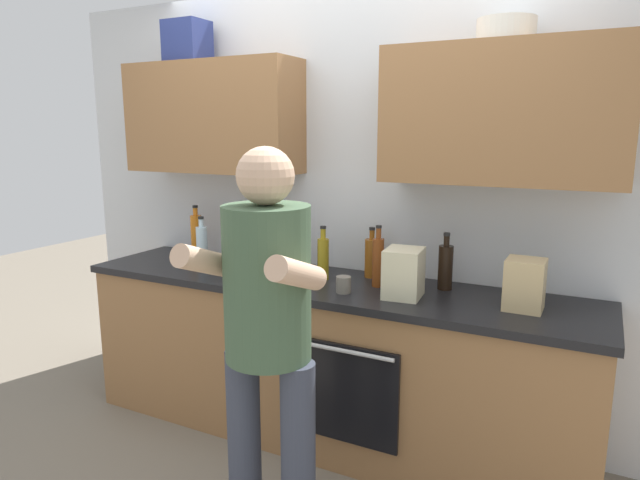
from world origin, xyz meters
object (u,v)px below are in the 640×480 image
Objects in this scene: knife_block at (276,249)px; grocery_bag_bread at (525,285)px; cup_stoneware at (344,285)px; bottle_hotsauce at (248,255)px; bottle_soy at (445,266)px; bottle_oil at (323,258)px; person_standing at (267,322)px; bottle_water at (202,246)px; grocery_bag_rice at (404,273)px; bottle_juice at (196,235)px; bottle_syrup at (372,257)px; bottle_soda at (232,258)px; bottle_vinegar at (378,261)px.

knife_block is 1.31× the size of grocery_bag_bread.
cup_stoneware is 0.85m from grocery_bag_bread.
cup_stoneware is (0.62, -0.06, -0.08)m from bottle_hotsauce.
bottle_soy is 0.99× the size of bottle_oil.
person_standing reaches higher than bottle_water.
bottle_soy is 0.27m from grocery_bag_rice.
grocery_bag_bread is at bearing 6.36° from grocery_bag_rice.
bottle_juice is 1.42× the size of grocery_bag_bread.
bottle_water is (-0.34, 0.02, 0.01)m from bottle_hotsauce.
bottle_soy is 0.44m from grocery_bag_bread.
grocery_bag_rice is at bearing -173.64° from grocery_bag_bread.
person_standing is at bearing -90.76° from bottle_syrup.
bottle_water is at bearing -158.85° from knife_block.
knife_block reaches higher than grocery_bag_rice.
knife_block reaches higher than bottle_syrup.
bottle_juice is (-0.23, 0.22, 0.01)m from bottle_water.
grocery_bag_bread is (1.46, 0.07, -0.00)m from bottle_hotsauce.
bottle_water is 0.34m from bottle_soda.
bottle_water is at bearing 175.05° from cup_stoneware.
bottle_vinegar is 1.12× the size of bottle_hotsauce.
bottle_soy is 1.04× the size of bottle_soda.
bottle_soda is 1.21× the size of grocery_bag_bread.
bottle_soy is 1.05× the size of bottle_syrup.
person_standing is 1.24m from bottle_water.
grocery_bag_rice is (0.28, -0.27, 0.01)m from bottle_syrup.
bottle_hotsauce is 0.43m from bottle_oil.
grocery_bag_bread is at bearing -4.50° from knife_block.
bottle_syrup is 0.77m from bottle_soda.
bottle_juice is at bearing 165.45° from cup_stoneware.
bottle_oil is 0.27m from bottle_syrup.
bottle_soy is 0.91× the size of bottle_vinegar.
knife_block is (-0.54, 0.95, 0.05)m from person_standing.
knife_block is at bearing 72.17° from bottle_soda.
knife_block reaches higher than bottle_soy.
cup_stoneware is 0.36× the size of grocery_bag_bread.
bottle_water reaches higher than bottle_hotsauce.
knife_block is 1.28× the size of grocery_bag_rice.
bottle_soy is at bearing 158.01° from grocery_bag_bread.
grocery_bag_rice is at bearing -32.84° from bottle_vinegar.
bottle_soy reaches higher than grocery_bag_bread.
knife_block is at bearing 119.80° from person_standing.
bottle_hotsauce is at bearing 128.71° from person_standing.
bottle_oil is at bearing 102.88° from person_standing.
person_standing is 1.10m from bottle_soy.
bottle_oil is 0.97× the size of knife_block.
cup_stoneware is at bearing -4.95° from bottle_water.
bottle_soda is (0.31, -0.14, -0.01)m from bottle_water.
person_standing is at bearing -90.16° from cup_stoneware.
bottle_vinegar is 0.19m from bottle_syrup.
bottle_soy is (0.44, 1.00, 0.05)m from person_standing.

